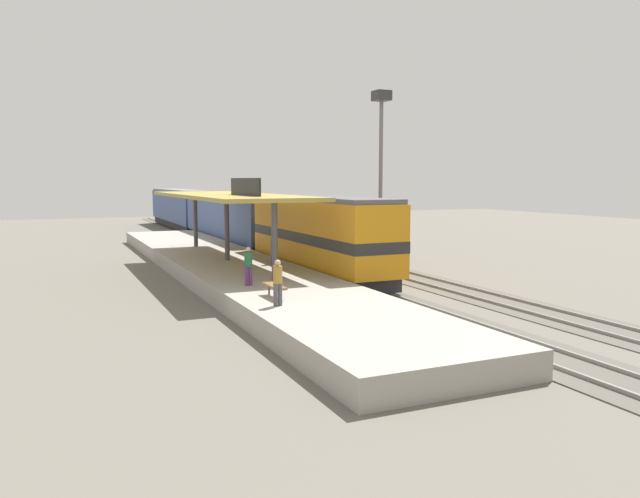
{
  "coord_description": "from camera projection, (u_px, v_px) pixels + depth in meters",
  "views": [
    {
      "loc": [
        -14.13,
        -34.36,
        5.52
      ],
      "look_at": [
        -1.38,
        -5.89,
        2.0
      ],
      "focal_mm": 34.62,
      "sensor_mm": 36.0,
      "label": 1
    }
  ],
  "objects": [
    {
      "name": "ground_plane",
      "position": [
        331.0,
        269.0,
        38.33
      ],
      "size": [
        120.0,
        120.0,
        0.0
      ],
      "primitive_type": "plane",
      "color": "#666056"
    },
    {
      "name": "track_near",
      "position": [
        301.0,
        270.0,
        37.51
      ],
      "size": [
        3.2,
        110.0,
        0.16
      ],
      "color": "#565249",
      "rests_on": "ground"
    },
    {
      "name": "track_far",
      "position": [
        368.0,
        266.0,
        39.38
      ],
      "size": [
        3.2,
        110.0,
        0.16
      ],
      "color": "#565249",
      "rests_on": "ground"
    },
    {
      "name": "platform",
      "position": [
        228.0,
        268.0,
        35.6
      ],
      "size": [
        6.0,
        44.0,
        0.9
      ],
      "primitive_type": "cube",
      "color": "#9E998E",
      "rests_on": "ground"
    },
    {
      "name": "station_canopy",
      "position": [
        227.0,
        197.0,
        35.05
      ],
      "size": [
        5.2,
        18.0,
        4.7
      ],
      "color": "#47474C",
      "rests_on": "platform"
    },
    {
      "name": "platform_bench",
      "position": [
        275.0,
        286.0,
        24.2
      ],
      "size": [
        0.44,
        1.7,
        0.5
      ],
      "color": "#333338",
      "rests_on": "platform"
    },
    {
      "name": "locomotive",
      "position": [
        319.0,
        235.0,
        34.81
      ],
      "size": [
        2.93,
        14.43,
        4.44
      ],
      "color": "#28282D",
      "rests_on": "track_near"
    },
    {
      "name": "passenger_carriage_front",
      "position": [
        231.0,
        218.0,
        51.14
      ],
      "size": [
        2.9,
        20.0,
        4.24
      ],
      "color": "#28282D",
      "rests_on": "track_near"
    },
    {
      "name": "passenger_carriage_rear",
      "position": [
        180.0,
        208.0,
        70.01
      ],
      "size": [
        2.9,
        20.0,
        4.24
      ],
      "color": "#28282D",
      "rests_on": "track_near"
    },
    {
      "name": "freight_car",
      "position": [
        330.0,
        229.0,
        44.28
      ],
      "size": [
        2.8,
        12.0,
        3.54
      ],
      "color": "#28282D",
      "rests_on": "track_far"
    },
    {
      "name": "light_mast",
      "position": [
        381.0,
        138.0,
        43.43
      ],
      "size": [
        1.1,
        1.1,
        11.7
      ],
      "color": "slate",
      "rests_on": "ground"
    },
    {
      "name": "person_waiting",
      "position": [
        274.0,
        247.0,
        33.82
      ],
      "size": [
        0.34,
        0.34,
        1.71
      ],
      "color": "navy",
      "rests_on": "platform"
    },
    {
      "name": "person_walking",
      "position": [
        278.0,
        280.0,
        22.58
      ],
      "size": [
        0.34,
        0.34,
        1.71
      ],
      "color": "#4C4C51",
      "rests_on": "platform"
    },
    {
      "name": "person_boarding",
      "position": [
        248.0,
        264.0,
        26.93
      ],
      "size": [
        0.34,
        0.34,
        1.71
      ],
      "color": "#663375",
      "rests_on": "platform"
    }
  ]
}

